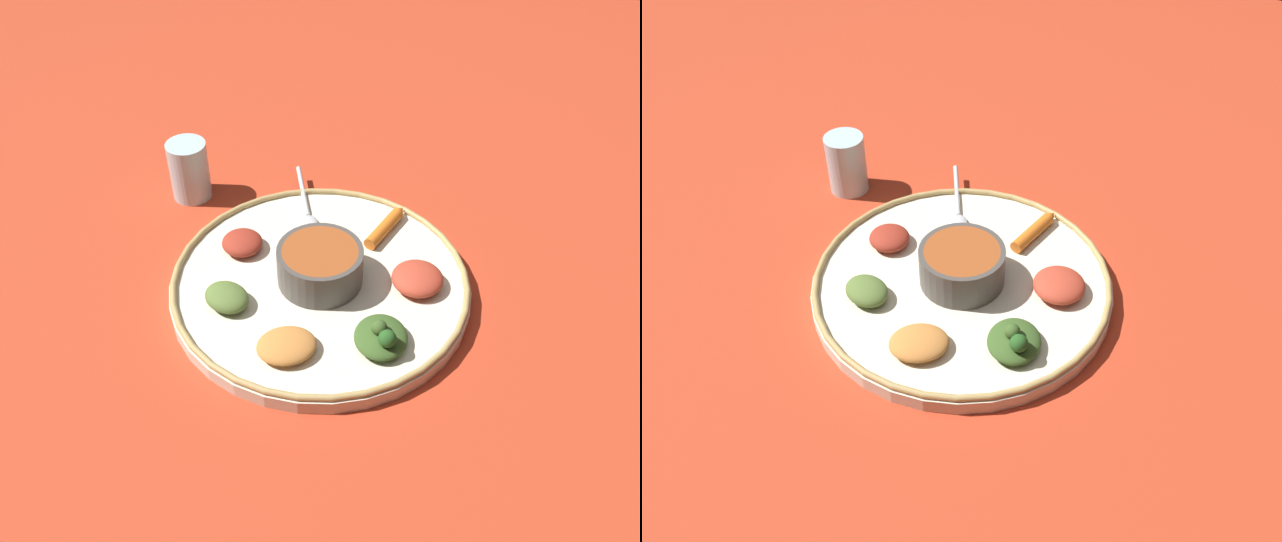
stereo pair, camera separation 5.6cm
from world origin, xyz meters
TOP-DOWN VIEW (x-y plane):
  - ground_plane at (0.00, 0.00)m, footprint 2.40×2.40m
  - platter at (0.00, 0.00)m, footprint 0.37×0.37m
  - platter_rim at (0.00, 0.00)m, footprint 0.37×0.37m
  - center_bowl at (0.00, 0.00)m, footprint 0.11×0.11m
  - spoon at (-0.09, 0.11)m, footprint 0.10×0.13m
  - greens_pile at (0.11, -0.06)m, footprint 0.08×0.09m
  - carrot_near_spoon at (0.03, 0.13)m, footprint 0.02×0.09m
  - mound_collards at (-0.08, -0.09)m, footprint 0.06×0.06m
  - mound_squash at (0.02, -0.12)m, footprint 0.09×0.09m
  - mound_berbere_red at (0.11, 0.05)m, footprint 0.09×0.09m
  - mound_beet at (-0.12, 0.00)m, footprint 0.07×0.07m
  - drinking_glass at (-0.26, 0.08)m, footprint 0.06×0.06m

SIDE VIEW (x-z plane):
  - ground_plane at x=0.00m, z-range 0.00..0.00m
  - platter at x=0.00m, z-range 0.00..0.02m
  - platter_rim at x=0.00m, z-range 0.02..0.03m
  - spoon at x=-0.09m, z-range 0.02..0.03m
  - carrot_near_spoon at x=0.03m, z-range 0.02..0.04m
  - mound_squash at x=0.02m, z-range 0.02..0.04m
  - mound_beet at x=-0.12m, z-range 0.02..0.04m
  - mound_collards at x=-0.08m, z-range 0.02..0.04m
  - mound_berbere_red at x=0.11m, z-range 0.02..0.04m
  - greens_pile at x=0.11m, z-range 0.01..0.05m
  - drinking_glass at x=-0.26m, z-range -0.01..0.08m
  - center_bowl at x=0.00m, z-range 0.02..0.07m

